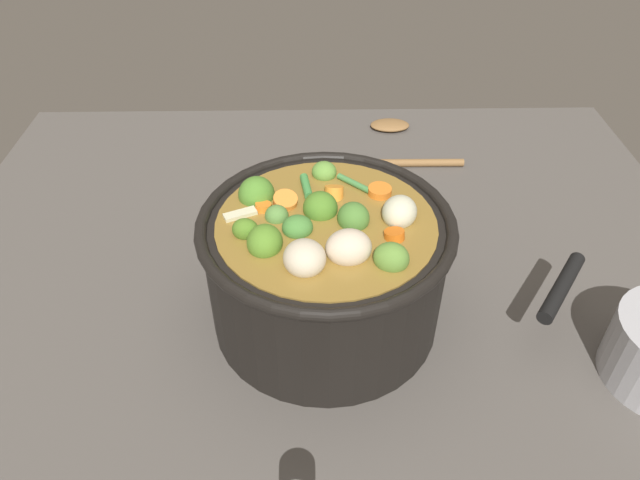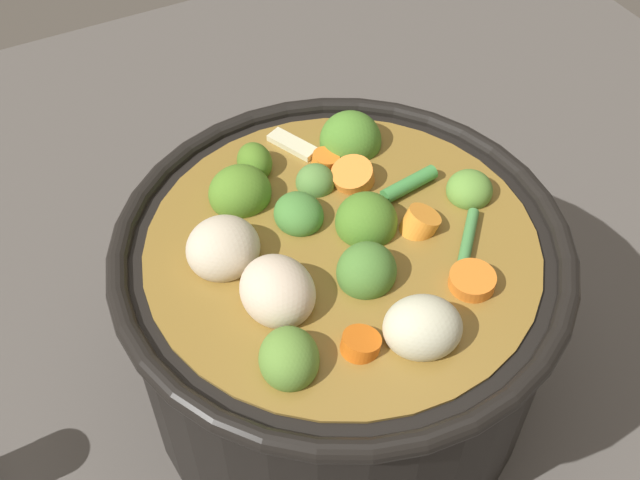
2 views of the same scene
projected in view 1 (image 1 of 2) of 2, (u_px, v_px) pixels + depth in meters
The scene contains 3 objects.
ground_plane at pixel (325, 315), 0.73m from camera, with size 1.10×1.10×0.00m, color #514C47.
cooking_pot at pixel (326, 267), 0.68m from camera, with size 0.29×0.29×0.18m.
wooden_spoon at pixel (393, 141), 1.05m from camera, with size 0.16×0.22×0.01m.
Camera 1 is at (0.50, -0.02, 0.54)m, focal length 32.76 mm.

